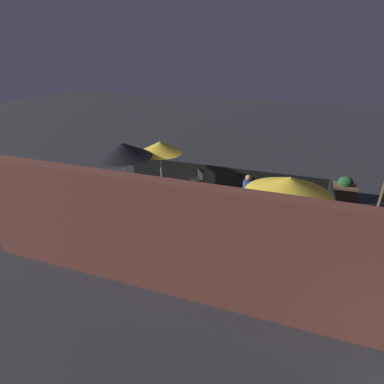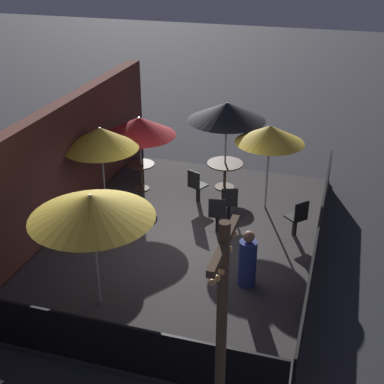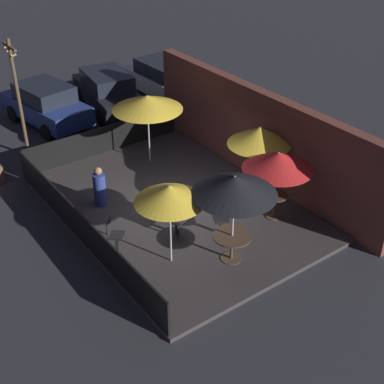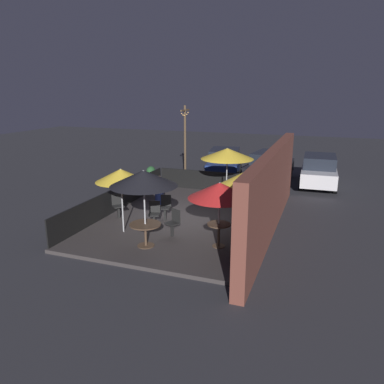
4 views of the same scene
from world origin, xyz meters
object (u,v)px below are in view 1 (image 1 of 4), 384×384
object	(u,v)px
patio_umbrella_2	(289,185)
patio_chair_0	(147,204)
dining_table_1	(127,191)
patio_chair_1	(198,178)
patron_0	(247,192)
patio_chair_2	(193,198)
patio_chair_3	(176,195)
patio_umbrella_1	(122,150)
planter_box	(344,189)
patio_umbrella_3	(139,197)
dining_table_0	(112,224)
patio_umbrella_4	(160,147)
patio_umbrella_0	(107,186)

from	to	relation	value
patio_umbrella_2	patio_chair_0	bearing A→B (deg)	-7.56
dining_table_1	patio_chair_0	xyz separation A→B (m)	(-1.08, 0.50, -0.09)
patio_chair_1	patron_0	xyz separation A→B (m)	(-2.18, 0.74, 0.04)
patio_chair_2	patio_chair_3	xyz separation A→B (m)	(0.71, -0.12, -0.04)
patio_umbrella_1	dining_table_1	bearing A→B (deg)	0.00
planter_box	patio_umbrella_3	bearing A→B (deg)	47.58
dining_table_0	dining_table_1	world-z (taller)	dining_table_0
patio_umbrella_1	patio_umbrella_2	size ratio (longest dim) A/B	1.04
patio_umbrella_2	patio_chair_3	world-z (taller)	patio_umbrella_2
patio_chair_0	patio_umbrella_2	bearing A→B (deg)	-162.58
patio_umbrella_2	patio_chair_1	distance (m)	5.17
dining_table_0	patio_chair_0	world-z (taller)	patio_chair_0
dining_table_1	patio_chair_1	size ratio (longest dim) A/B	1.05
patio_umbrella_3	dining_table_0	distance (m)	1.93
patio_umbrella_1	dining_table_1	xyz separation A→B (m)	(0.00, 0.00, -1.61)
patio_umbrella_1	patio_umbrella_4	distance (m)	1.55
patio_umbrella_3	patron_0	world-z (taller)	patio_umbrella_3
patio_umbrella_0	patio_chair_2	distance (m)	3.36
patio_chair_2	patio_umbrella_2	bearing A→B (deg)	145.07
dining_table_1	patio_chair_0	bearing A→B (deg)	155.02
patio_chair_1	planter_box	xyz separation A→B (m)	(-5.73, -1.39, -0.22)
patio_umbrella_0	patio_umbrella_2	world-z (taller)	patio_umbrella_2
patio_umbrella_1	patio_chair_3	size ratio (longest dim) A/B	2.70
patio_umbrella_3	patio_chair_1	xyz separation A→B (m)	(-0.02, -4.90, -1.41)
patio_chair_0	patio_chair_3	world-z (taller)	patio_chair_0
patio_chair_0	patio_chair_3	xyz separation A→B (m)	(-0.68, -1.03, -0.01)
patio_umbrella_2	dining_table_0	world-z (taller)	patio_umbrella_2
patio_umbrella_2	patio_chair_1	bearing A→B (deg)	-42.93
patio_umbrella_0	patio_umbrella_2	xyz separation A→B (m)	(-4.91, -1.06, 0.30)
patio_umbrella_4	patron_0	world-z (taller)	patio_umbrella_4
patio_chair_3	patron_0	world-z (taller)	patron_0
patio_chair_0	patio_chair_3	distance (m)	1.24
patio_umbrella_2	patio_umbrella_4	bearing A→B (deg)	-26.46
planter_box	patio_umbrella_4	bearing A→B (deg)	18.52
patio_umbrella_2	patio_umbrella_3	world-z (taller)	patio_umbrella_2
planter_box	patio_chair_2	bearing A→B (deg)	31.02
patio_chair_1	dining_table_1	bearing A→B (deg)	0.00
patio_umbrella_1	patio_umbrella_2	world-z (taller)	patio_umbrella_1
patio_umbrella_2	patio_chair_0	size ratio (longest dim) A/B	2.56
patio_umbrella_4	patio_umbrella_3	bearing A→B (deg)	107.07
dining_table_1	patio_chair_3	xyz separation A→B (m)	(-1.76, -0.53, -0.10)
planter_box	dining_table_1	bearing A→B (deg)	24.90
patio_umbrella_3	planter_box	distance (m)	8.68
patio_umbrella_3	patio_chair_2	distance (m)	3.41
patio_chair_0	patio_chair_1	world-z (taller)	patio_chair_1
patio_umbrella_1	planter_box	world-z (taller)	patio_umbrella_1
patio_umbrella_3	patio_umbrella_1	bearing A→B (deg)	-52.39
dining_table_0	patron_0	distance (m)	5.06
patio_chair_1	patron_0	bearing A→B (deg)	114.03
patio_umbrella_3	patio_chair_0	world-z (taller)	patio_umbrella_3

